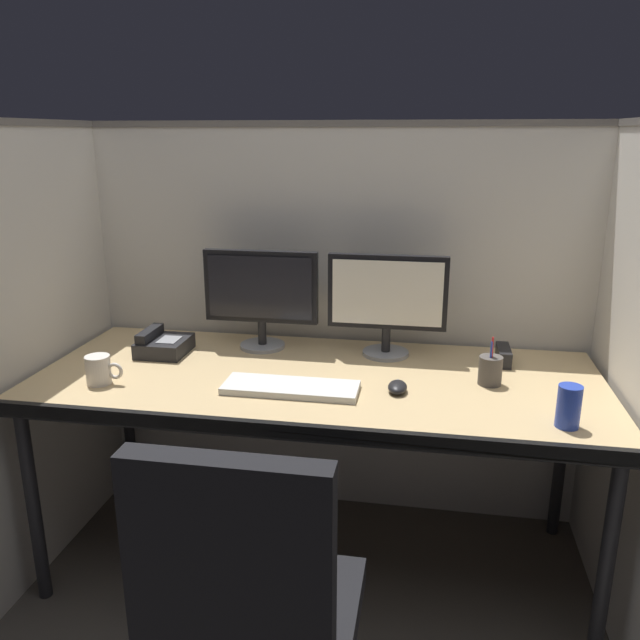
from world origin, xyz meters
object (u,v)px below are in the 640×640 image
at_px(monitor_right, 387,298).
at_px(keyboard_main, 291,388).
at_px(red_stapler, 504,355).
at_px(desk_phone, 163,345).
at_px(monitor_left, 261,293).
at_px(soda_can, 569,406).
at_px(computer_mouse, 397,387).
at_px(desk, 317,390).
at_px(pen_cup, 490,370).
at_px(coffee_mug, 99,370).

relative_size(monitor_right, keyboard_main, 1.00).
bearing_deg(red_stapler, keyboard_main, -150.83).
relative_size(monitor_right, desk_phone, 2.26).
bearing_deg(monitor_left, soda_can, -27.04).
relative_size(monitor_right, computer_mouse, 4.48).
relative_size(desk, red_stapler, 12.67).
height_order(desk, monitor_left, monitor_left).
bearing_deg(pen_cup, monitor_right, 147.34).
relative_size(monitor_left, pen_cup, 2.62).
relative_size(keyboard_main, computer_mouse, 4.48).
xyz_separation_m(monitor_right, computer_mouse, (0.06, -0.35, -0.20)).
distance_m(monitor_left, coffee_mug, 0.64).
bearing_deg(desk_phone, monitor_right, 8.63).
xyz_separation_m(desk, monitor_left, (-0.26, 0.26, 0.27)).
bearing_deg(coffee_mug, soda_can, -2.78).
xyz_separation_m(desk, soda_can, (0.76, -0.26, 0.11)).
height_order(pen_cup, desk_phone, pen_cup).
height_order(monitor_left, pen_cup, monitor_left).
height_order(desk, monitor_right, monitor_right).
height_order(monitor_right, computer_mouse, monitor_right).
relative_size(monitor_left, keyboard_main, 1.00).
height_order(keyboard_main, desk_phone, desk_phone).
height_order(keyboard_main, coffee_mug, coffee_mug).
bearing_deg(keyboard_main, red_stapler, 29.17).
height_order(coffee_mug, desk_phone, coffee_mug).
height_order(desk, pen_cup, pen_cup).
bearing_deg(soda_can, red_stapler, 103.78).
relative_size(computer_mouse, soda_can, 0.79).
bearing_deg(pen_cup, monitor_left, 164.29).
bearing_deg(soda_can, coffee_mug, 177.22).
relative_size(red_stapler, soda_can, 1.23).
xyz_separation_m(desk, coffee_mug, (-0.69, -0.19, 0.10)).
height_order(keyboard_main, computer_mouse, computer_mouse).
relative_size(desk, monitor_right, 4.42).
distance_m(computer_mouse, desk_phone, 0.91).
relative_size(coffee_mug, desk_phone, 0.66).
bearing_deg(monitor_right, desk_phone, -171.37).
bearing_deg(computer_mouse, red_stapler, 43.33).
xyz_separation_m(keyboard_main, pen_cup, (0.63, 0.17, 0.04)).
bearing_deg(monitor_right, soda_can, -43.35).
distance_m(monitor_left, pen_cup, 0.87).
bearing_deg(desk, computer_mouse, -17.98).
distance_m(monitor_right, computer_mouse, 0.40).
xyz_separation_m(coffee_mug, red_stapler, (1.32, 0.43, -0.02)).
relative_size(soda_can, desk_phone, 0.64).
relative_size(pen_cup, desk_phone, 0.86).
bearing_deg(red_stapler, monitor_right, 178.64).
bearing_deg(desk_phone, pen_cup, -5.06).
bearing_deg(keyboard_main, monitor_right, 55.60).
relative_size(monitor_left, soda_can, 3.52).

